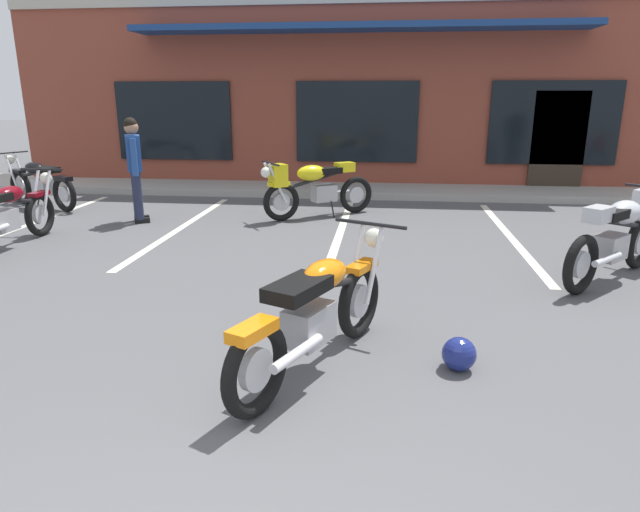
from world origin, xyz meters
TOP-DOWN VIEW (x-y plane):
  - ground_plane at (0.00, 3.44)m, footprint 80.00×80.00m
  - sidewalk_kerb at (0.00, 10.58)m, footprint 22.00×1.80m
  - brick_storefront_building at (0.00, 14.20)m, footprint 15.36×7.18m
  - painted_stall_lines at (0.00, 6.98)m, footprint 10.18×4.80m
  - motorcycle_foreground_classic at (0.18, 2.52)m, footprint 1.15×1.97m
  - motorcycle_red_sportbike at (-4.39, 5.49)m, footprint 0.66×2.11m
  - motorcycle_black_cruiser at (-5.65, 8.21)m, footprint 1.93×1.24m
  - motorcycle_blue_standard at (3.28, 5.08)m, footprint 1.63×1.67m
  - motorcycle_green_cafe_racer at (-0.54, 7.95)m, footprint 1.82×1.43m
  - person_by_back_row at (-3.35, 7.26)m, footprint 0.39×0.58m
  - helmet_on_pavement at (1.25, 2.62)m, footprint 0.26×0.26m

SIDE VIEW (x-z plane):
  - ground_plane at x=0.00m, z-range 0.00..0.00m
  - painted_stall_lines at x=0.00m, z-range 0.00..0.01m
  - sidewalk_kerb at x=0.00m, z-range 0.00..0.14m
  - helmet_on_pavement at x=1.25m, z-range 0.00..0.26m
  - motorcycle_foreground_classic at x=0.18m, z-range -0.03..0.95m
  - motorcycle_red_sportbike at x=-4.39m, z-range -0.03..0.95m
  - motorcycle_black_cruiser at x=-5.65m, z-range -0.03..0.95m
  - motorcycle_blue_standard at x=3.28m, z-range 0.04..1.02m
  - motorcycle_green_cafe_racer at x=-0.54m, z-range 0.04..1.02m
  - person_by_back_row at x=-3.35m, z-range 0.11..1.79m
  - brick_storefront_building at x=0.00m, z-range 0.00..4.12m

